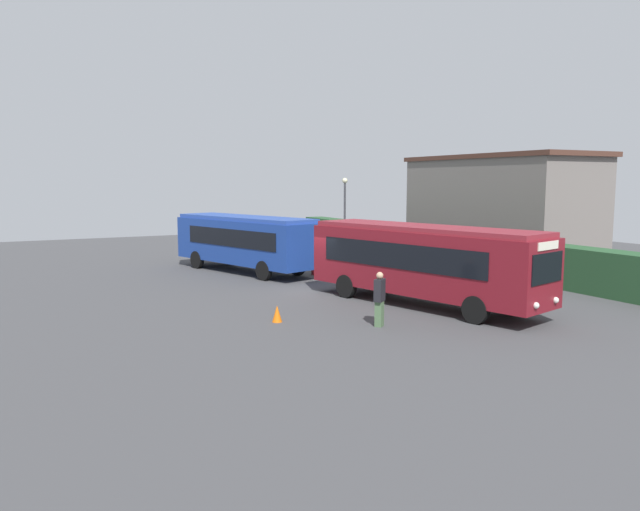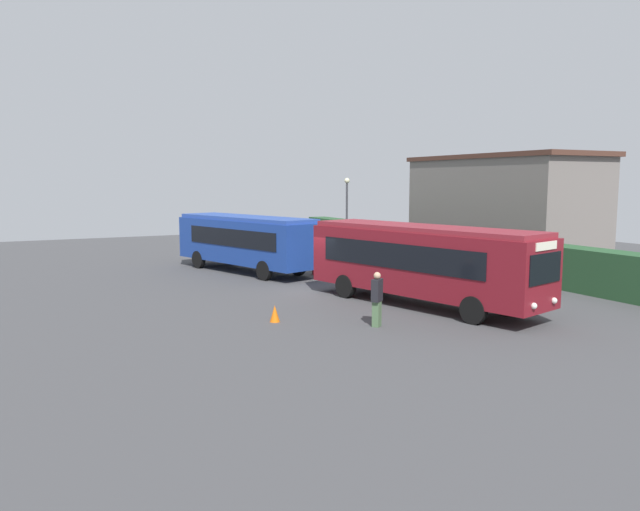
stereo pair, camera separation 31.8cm
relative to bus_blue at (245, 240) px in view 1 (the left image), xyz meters
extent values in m
plane|color=#424244|center=(7.37, 0.99, -1.78)|extent=(64.00, 64.00, 0.00)
cube|color=navy|center=(0.01, 0.00, -0.07)|extent=(9.99, 5.25, 2.32)
cube|color=#2747A0|center=(0.01, 0.00, 1.19)|extent=(9.66, 4.98, 0.20)
cube|color=black|center=(0.67, -1.11, 0.21)|extent=(7.23, 2.28, 0.93)
cube|color=black|center=(-0.08, 1.29, 0.21)|extent=(7.23, 2.28, 0.93)
cube|color=black|center=(-4.64, -1.44, 0.21)|extent=(0.64, 1.96, 0.97)
cube|color=silver|center=(-4.64, -1.44, 0.91)|extent=(0.44, 1.32, 0.28)
cylinder|color=black|center=(-2.52, -1.98, -1.28)|extent=(1.04, 0.56, 1.00)
cylinder|color=black|center=(-3.20, 0.20, -1.28)|extent=(1.04, 0.56, 1.00)
cylinder|color=black|center=(3.22, -0.20, -1.28)|extent=(1.04, 0.56, 1.00)
cylinder|color=black|center=(2.54, 1.99, -1.28)|extent=(1.04, 0.56, 1.00)
sphere|color=silver|center=(-4.45, -2.10, -0.88)|extent=(0.22, 0.22, 0.22)
sphere|color=silver|center=(-4.85, -0.79, -0.88)|extent=(0.22, 0.22, 0.22)
cube|color=maroon|center=(11.88, 3.13, 0.01)|extent=(10.69, 5.00, 2.47)
cube|color=maroon|center=(11.88, 3.13, 1.34)|extent=(10.34, 4.73, 0.20)
cube|color=black|center=(11.28, 4.26, 0.30)|extent=(7.87, 2.09, 0.99)
cube|color=black|center=(11.91, 1.86, 0.30)|extent=(7.87, 2.09, 0.99)
cube|color=black|center=(16.93, 4.45, 0.30)|extent=(0.55, 1.95, 1.04)
cube|color=silver|center=(16.93, 4.45, 1.06)|extent=(0.38, 1.31, 0.28)
cylinder|color=black|center=(14.72, 5.04, -1.28)|extent=(1.04, 0.52, 1.00)
cylinder|color=black|center=(15.29, 2.86, -1.28)|extent=(1.04, 0.52, 1.00)
cylinder|color=black|center=(8.48, 3.40, -1.28)|extent=(1.04, 0.52, 1.00)
cylinder|color=black|center=(9.05, 1.23, -1.28)|extent=(1.04, 0.52, 1.00)
sphere|color=silver|center=(16.78, 5.11, -0.88)|extent=(0.22, 0.22, 0.22)
sphere|color=silver|center=(17.12, 3.81, -0.88)|extent=(0.22, 0.22, 0.22)
cube|color=maroon|center=(2.66, 2.91, -1.39)|extent=(0.36, 0.31, 0.78)
cube|color=#4C6B47|center=(2.66, 2.91, -0.66)|extent=(0.53, 0.38, 0.68)
sphere|color=#8C6647|center=(2.66, 2.91, -0.21)|extent=(0.21, 0.21, 0.21)
cube|color=#4C6B47|center=(14.07, -0.35, -1.33)|extent=(0.38, 0.40, 0.88)
cube|color=black|center=(14.07, -0.35, -0.51)|extent=(0.50, 0.55, 0.77)
sphere|color=tan|center=(14.07, -0.35, 0.00)|extent=(0.24, 0.24, 0.24)
cube|color=black|center=(14.61, 6.34, -1.36)|extent=(0.32, 0.31, 0.83)
cube|color=#4C6B47|center=(14.61, 6.34, -0.58)|extent=(0.47, 0.37, 0.73)
sphere|color=tan|center=(14.61, 6.34, -0.10)|extent=(0.23, 0.23, 0.23)
cube|color=#264D2C|center=(7.37, 11.65, -0.79)|extent=(44.00, 1.51, 1.97)
cube|color=slate|center=(0.76, 17.77, 1.42)|extent=(13.03, 5.79, 6.39)
cube|color=#4C2D23|center=(0.76, 17.77, 4.76)|extent=(13.55, 6.02, 0.30)
cone|color=orange|center=(11.84, -3.21, -1.48)|extent=(0.36, 0.36, 0.60)
cylinder|color=#38383D|center=(-4.24, 8.73, 0.64)|extent=(0.14, 0.14, 4.83)
sphere|color=beige|center=(-4.24, 8.73, 3.23)|extent=(0.36, 0.36, 0.36)
camera|label=1|loc=(31.21, -11.54, 3.20)|focal=33.95mm
camera|label=2|loc=(31.36, -11.26, 3.20)|focal=33.95mm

